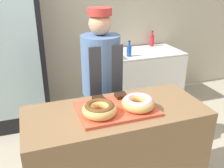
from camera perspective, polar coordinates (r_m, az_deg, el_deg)
wall_back at (r=3.82m, az=-10.49°, el=14.49°), size 8.00×0.06×2.70m
display_counter at (r=2.23m, az=0.89°, el=-16.64°), size 1.43×0.62×0.94m
serving_tray at (r=1.95m, az=0.98°, el=-5.63°), size 0.60×0.43×0.02m
donut_chocolate_glaze at (r=1.83m, az=-2.87°, el=-5.67°), size 0.26×0.26×0.09m
donut_light_glaze at (r=1.93m, az=6.00°, el=-4.18°), size 0.26×0.26×0.09m
brownie_back_left at (r=2.04m, az=-3.09°, el=-3.45°), size 0.09×0.09×0.03m
brownie_back_right at (r=2.10m, az=2.08°, el=-2.66°), size 0.09×0.09×0.03m
baker_person at (r=2.57m, az=-2.45°, el=-0.57°), size 0.39×0.39×1.65m
beverage_fridge at (r=3.46m, az=-21.31°, el=5.90°), size 0.72×0.62×1.93m
chest_freezer at (r=4.04m, az=7.59°, el=1.63°), size 1.05×0.67×0.86m
bottle_red at (r=4.20m, az=9.11°, el=9.84°), size 0.06×0.06×0.25m
bottle_blue at (r=3.59m, az=3.92°, el=7.68°), size 0.07×0.07×0.23m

